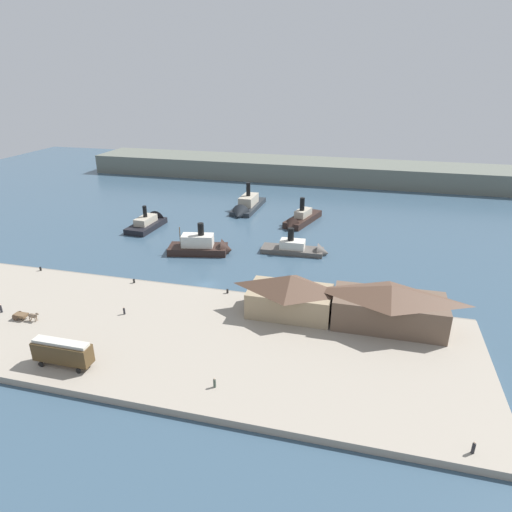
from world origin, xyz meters
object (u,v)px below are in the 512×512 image
Objects in this scene: pedestrian_at_waters_edge at (124,311)px; mooring_post_center_east at (227,291)px; ferry_approaching_west at (205,247)px; street_tram at (62,351)px; horse_cart at (25,315)px; mooring_post_east at (134,281)px; ferry_near_quay at (300,220)px; ferry_departing_north at (246,207)px; pedestrian_walking_east at (473,448)px; ferry_mid_harbor at (150,222)px; ferry_approaching_east at (301,249)px; pedestrian_near_west_shed at (215,383)px; pedestrian_walking_west at (1,309)px; mooring_post_center_west at (40,269)px; ferry_shed_east_terminal at (389,305)px; ferry_shed_central_terminal at (290,294)px.

pedestrian_at_waters_edge is 1.69× the size of mooring_post_center_east.
pedestrian_at_waters_edge is 0.09× the size of ferry_approaching_west.
horse_cart is at bearing 146.77° from street_tram.
mooring_post_east is 0.05× the size of ferry_approaching_west.
mooring_post_center_east is 0.05× the size of ferry_near_quay.
ferry_departing_north reaches higher than street_tram.
pedestrian_walking_east is at bearing -2.73° from street_tram.
ferry_mid_harbor is 0.81× the size of ferry_near_quay.
mooring_post_east is at bearing -97.42° from ferry_departing_north.
ferry_approaching_west is at bearing 71.25° from mooring_post_east.
ferry_mid_harbor is 28.78m from ferry_approaching_west.
ferry_departing_north is (-24.11, 33.01, 0.30)m from ferry_approaching_east.
pedestrian_walking_east is at bearing -6.22° from pedestrian_near_west_shed.
ferry_mid_harbor reaches higher than horse_cart.
ferry_mid_harbor is (-37.39, 38.64, -0.39)m from mooring_post_center_east.
mooring_post_east is at bearing 135.04° from pedestrian_near_west_shed.
mooring_post_center_west is at bearing 107.65° from pedestrian_walking_west.
pedestrian_walking_west is at bearing -72.35° from mooring_post_center_west.
ferry_shed_east_terminal is at bearing -4.71° from mooring_post_east.
pedestrian_walking_west is (-53.77, -13.68, -3.24)m from ferry_shed_central_terminal.
street_tram is 18.97m from horse_cart.
ferry_shed_central_terminal reaches higher than horse_cart.
ferry_near_quay is 22.02m from ferry_departing_north.
ferry_departing_north is at bearing 62.31° from mooring_post_center_west.
mooring_post_east is at bearing 111.10° from pedestrian_at_waters_edge.
pedestrian_walking_west is at bearing 169.73° from horse_cart.
ferry_mid_harbor is (8.20, 38.63, -0.39)m from mooring_post_center_west.
ferry_approaching_east is (10.86, 28.62, -0.48)m from mooring_post_center_east.
pedestrian_walking_west is 0.11× the size of ferry_mid_harbor.
street_tram is 52.84m from ferry_approaching_west.
pedestrian_walking_east is 1.08× the size of pedestrian_near_west_shed.
ferry_shed_central_terminal reaches higher than pedestrian_walking_east.
ferry_shed_central_terminal is 33.88m from ferry_approaching_east.
street_tram reaches higher than horse_cart.
pedestrian_near_west_shed is at bearing 2.17° from street_tram.
ferry_near_quay is (-4.10, 23.80, 0.26)m from ferry_approaching_east.
ferry_mid_harbor is (-4.29, 58.37, -0.87)m from horse_cart.
pedestrian_walking_east is at bearing -45.03° from ferry_approaching_west.
ferry_near_quay is (-0.64, 81.57, -0.50)m from pedestrian_near_west_shed.
ferry_shed_central_terminal reaches higher than pedestrian_at_waters_edge.
pedestrian_near_west_shed is at bearing -12.70° from pedestrian_walking_west.
pedestrian_near_west_shed is 60.48m from mooring_post_center_west.
mooring_post_center_west is at bearing 122.33° from horse_cart.
street_tram is at bearing -106.25° from ferry_near_quay.
ferry_shed_central_terminal reaches higher than pedestrian_near_west_shed.
horse_cart is at bearing -103.71° from ferry_departing_north.
ferry_mid_harbor reaches higher than mooring_post_center_west.
ferry_departing_north reaches higher than pedestrian_walking_west.
street_tram is at bearing -27.28° from pedestrian_walking_west.
ferry_shed_east_terminal reaches higher than ferry_approaching_east.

